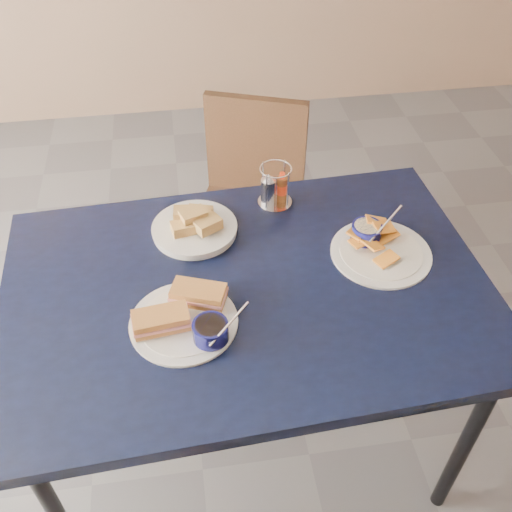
{
  "coord_description": "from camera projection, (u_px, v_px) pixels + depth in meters",
  "views": [
    {
      "loc": [
        0.04,
        -0.93,
        1.89
      ],
      "look_at": [
        0.21,
        0.18,
        0.82
      ],
      "focal_mm": 40.0,
      "sensor_mm": 36.0,
      "label": 1
    }
  ],
  "objects": [
    {
      "name": "chair_far",
      "position": [
        244.0,
        191.0,
        2.31
      ],
      "size": [
        0.51,
        0.51,
        0.85
      ],
      "color": "black",
      "rests_on": "ground"
    },
    {
      "name": "condiment_caddy",
      "position": [
        274.0,
        188.0,
        1.79
      ],
      "size": [
        0.11,
        0.11,
        0.14
      ],
      "color": "silver",
      "rests_on": "dining_table"
    },
    {
      "name": "bread_basket",
      "position": [
        195.0,
        226.0,
        1.71
      ],
      "size": [
        0.25,
        0.25,
        0.08
      ],
      "color": "white",
      "rests_on": "dining_table"
    },
    {
      "name": "plantain_plate",
      "position": [
        376.0,
        244.0,
        1.66
      ],
      "size": [
        0.29,
        0.29,
        0.12
      ],
      "color": "white",
      "rests_on": "dining_table"
    },
    {
      "name": "ground",
      "position": [
        203.0,
        470.0,
        1.96
      ],
      "size": [
        6.0,
        6.0,
        0.0
      ],
      "primitive_type": "plane",
      "color": "#57585D",
      "rests_on": "ground"
    },
    {
      "name": "dining_table",
      "position": [
        248.0,
        300.0,
        1.6
      ],
      "size": [
        1.37,
        0.95,
        0.75
      ],
      "color": "black",
      "rests_on": "ground"
    },
    {
      "name": "sandwich_plate",
      "position": [
        187.0,
        317.0,
        1.45
      ],
      "size": [
        0.3,
        0.28,
        0.12
      ],
      "color": "white",
      "rests_on": "dining_table"
    }
  ]
}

